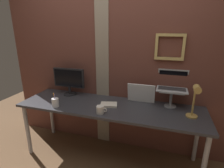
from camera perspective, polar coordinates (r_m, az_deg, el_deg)
name	(u,v)px	position (r m, az deg, el deg)	size (l,w,h in m)	color
ground_plane	(105,155)	(2.63, -2.11, -21.67)	(6.00, 6.00, 0.00)	brown
brick_wall_back	(114,62)	(2.43, 0.54, 7.11)	(3.13, 0.16, 2.44)	brown
desk	(110,111)	(2.23, -0.78, -8.53)	(2.26, 0.64, 0.74)	#333338
monitor	(69,79)	(2.57, -13.65, 1.48)	(0.46, 0.18, 0.38)	black
laptop_stand	(171,96)	(2.24, 18.42, -3.54)	(0.28, 0.22, 0.21)	gray
laptop	(172,84)	(2.27, 18.73, 0.12)	(0.35, 0.27, 0.23)	#ADB2B7
whiteboard_panel	(141,93)	(2.29, 9.30, -2.93)	(0.34, 0.02, 0.25)	white
desk_lamp	(195,98)	(1.99, 25.09, -4.09)	(0.12, 0.20, 0.38)	tan
pen_cup	(55,102)	(2.26, -17.72, -5.64)	(0.08, 0.08, 0.18)	white
coffee_mug	(100,110)	(2.01, -3.73, -8.20)	(0.12, 0.09, 0.09)	silver
paper_clutter_stack	(109,105)	(2.20, -1.05, -6.64)	(0.20, 0.14, 0.02)	silver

